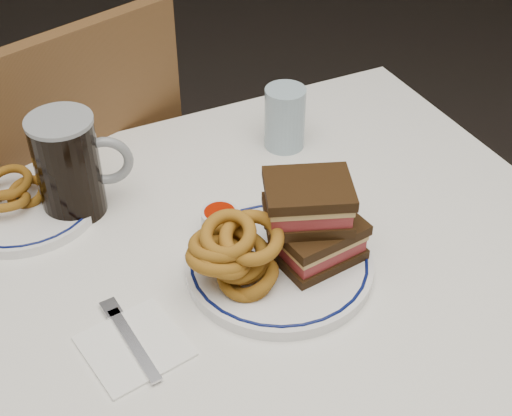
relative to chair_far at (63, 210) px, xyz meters
name	(u,v)px	position (x,y,z in m)	size (l,w,h in m)	color
dining_table	(179,344)	(0.06, -0.54, 0.12)	(1.27, 0.87, 0.75)	silver
chair_far	(63,210)	(0.00, 0.00, 0.00)	(0.56, 0.56, 0.96)	#4D3318
main_plate	(279,264)	(0.21, -0.56, 0.24)	(0.27, 0.27, 0.02)	white
reuben_sandwich	(313,221)	(0.26, -0.57, 0.30)	(0.15, 0.13, 0.12)	black
onion_rings_main	(235,254)	(0.14, -0.57, 0.29)	(0.14, 0.11, 0.13)	brown
ketchup_ramekin	(220,219)	(0.17, -0.46, 0.26)	(0.06, 0.06, 0.03)	silver
beer_mug	(70,165)	(-0.01, -0.30, 0.31)	(0.15, 0.10, 0.17)	black
water_glass	(285,118)	(0.37, -0.28, 0.28)	(0.07, 0.07, 0.11)	#94AEBF
far_plate	(24,203)	(-0.08, -0.26, 0.24)	(0.24, 0.24, 0.02)	white
onion_rings_far	(13,192)	(-0.10, -0.25, 0.26)	(0.11, 0.11, 0.05)	brown
napkin_fork	(133,344)	(-0.02, -0.60, 0.23)	(0.14, 0.16, 0.01)	white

